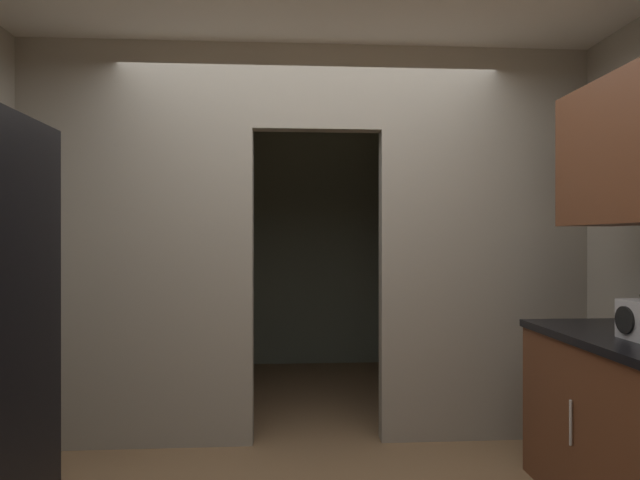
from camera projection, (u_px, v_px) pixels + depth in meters
kitchen_partition at (309, 235)px, 3.49m from camera, size 3.77×0.12×2.65m
adjoining_room_shell at (303, 243)px, 5.12m from camera, size 3.77×2.29×2.65m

